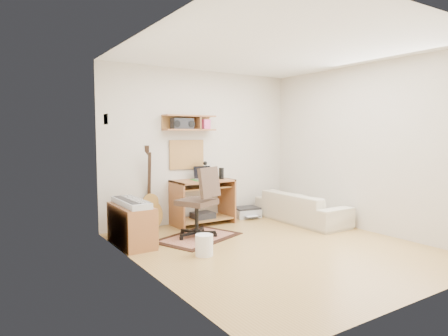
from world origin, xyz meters
TOP-DOWN VIEW (x-y plane):
  - floor at (0.00, 0.00)m, footprint 3.60×4.00m
  - ceiling at (0.00, 0.00)m, footprint 3.60×4.00m
  - back_wall at (0.00, 2.00)m, footprint 3.60×0.01m
  - left_wall at (-1.80, 0.00)m, footprint 0.01×4.00m
  - right_wall at (1.80, 0.00)m, footprint 0.01×4.00m
  - wall_shelf at (-0.30, 1.88)m, footprint 0.90×0.25m
  - cork_board at (-0.30, 1.98)m, footprint 0.64×0.03m
  - wall_photo at (-1.79, 1.50)m, footprint 0.02×0.20m
  - desk at (-0.14, 1.73)m, footprint 1.00×0.55m
  - laptop at (-0.11, 1.71)m, footprint 0.34×0.34m
  - speaker at (0.20, 1.68)m, footprint 0.09×0.09m
  - desk_lamp at (0.01, 1.87)m, footprint 0.10×0.10m
  - pencil_cup at (0.19, 1.83)m, footprint 0.07×0.07m
  - boombox at (-0.44, 1.87)m, footprint 0.36×0.16m
  - rug at (-0.64, 0.99)m, footprint 1.40×1.17m
  - task_chair at (-0.65, 1.01)m, footprint 0.72×0.72m
  - cabinet at (-1.58, 1.17)m, footprint 0.40×0.90m
  - music_keyboard at (-1.58, 1.17)m, footprint 0.28×0.88m
  - guitar at (-1.01, 1.86)m, footprint 0.40×0.30m
  - waste_basket at (-0.98, 0.22)m, footprint 0.22×0.22m
  - printer at (0.81, 1.77)m, footprint 0.51×0.42m
  - sofa at (1.38, 0.95)m, footprint 0.51×1.74m

SIDE VIEW (x-z plane):
  - floor at x=0.00m, z-range -0.01..0.00m
  - rug at x=-0.64m, z-range 0.00..0.02m
  - printer at x=0.81m, z-range 0.00..0.17m
  - waste_basket at x=-0.98m, z-range 0.00..0.27m
  - cabinet at x=-1.58m, z-range 0.00..0.55m
  - sofa at x=1.38m, z-range 0.00..0.68m
  - desk at x=-0.14m, z-range 0.00..0.75m
  - task_chair at x=-0.65m, z-range 0.00..1.06m
  - music_keyboard at x=-1.58m, z-range 0.55..0.63m
  - guitar at x=-1.01m, z-range 0.00..1.34m
  - pencil_cup at x=0.19m, z-range 0.75..0.84m
  - speaker at x=0.20m, z-range 0.75..0.94m
  - laptop at x=-0.11m, z-range 0.75..0.98m
  - desk_lamp at x=0.01m, z-range 0.75..1.05m
  - cork_board at x=-0.30m, z-range 0.92..1.42m
  - back_wall at x=0.00m, z-range 0.00..2.60m
  - left_wall at x=-1.80m, z-range 0.00..2.60m
  - right_wall at x=1.80m, z-range 0.00..2.60m
  - boombox at x=-0.44m, z-range 1.59..1.77m
  - wall_shelf at x=-0.30m, z-range 1.57..1.83m
  - wall_photo at x=-1.79m, z-range 1.65..1.79m
  - ceiling at x=0.00m, z-range 2.60..2.61m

